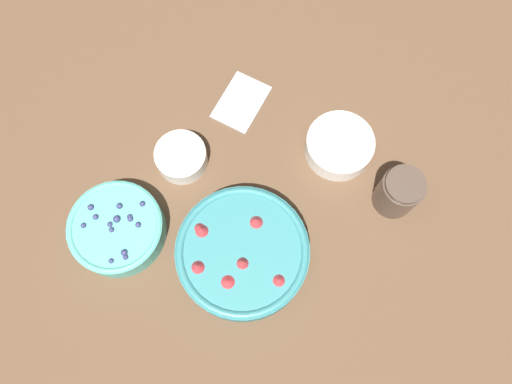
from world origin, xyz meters
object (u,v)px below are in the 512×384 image
at_px(bowl_blueberries, 117,228).
at_px(jar_chocolate, 398,192).
at_px(bowl_bananas, 339,145).
at_px(bowl_strawberries, 242,253).
at_px(bowl_cream, 181,156).

xyz_separation_m(bowl_blueberries, jar_chocolate, (0.42, -0.38, 0.02)).
relative_size(bowl_bananas, jar_chocolate, 1.35).
height_order(bowl_bananas, jar_chocolate, jar_chocolate).
distance_m(bowl_blueberries, jar_chocolate, 0.57).
xyz_separation_m(bowl_strawberries, bowl_bananas, (0.31, -0.00, -0.01)).
relative_size(bowl_blueberries, bowl_bananas, 1.32).
relative_size(bowl_strawberries, bowl_cream, 2.40).
height_order(bowl_strawberries, jar_chocolate, jar_chocolate).
bearing_deg(bowl_strawberries, bowl_blueberries, 119.34).
bearing_deg(bowl_bananas, jar_chocolate, -94.63).
xyz_separation_m(bowl_bananas, jar_chocolate, (-0.01, -0.16, 0.02)).
bearing_deg(bowl_cream, bowl_bananas, -45.11).
distance_m(bowl_strawberries, jar_chocolate, 0.34).
height_order(bowl_strawberries, bowl_blueberries, bowl_strawberries).
height_order(bowl_strawberries, bowl_bananas, bowl_strawberries).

